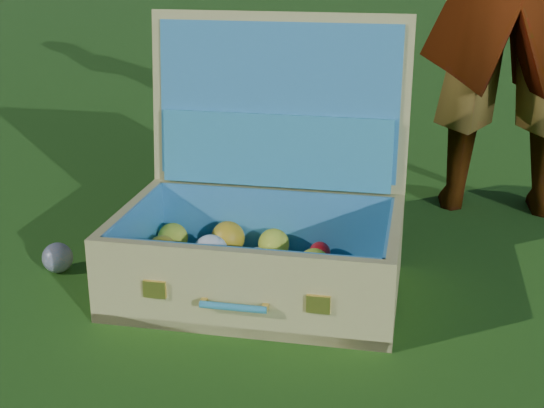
% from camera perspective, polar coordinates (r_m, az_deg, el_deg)
% --- Properties ---
extents(ground, '(60.00, 60.00, 0.00)m').
position_cam_1_polar(ground, '(1.72, 0.97, -9.43)').
color(ground, '#215114').
rests_on(ground, ground).
extents(stray_ball, '(0.08, 0.08, 0.08)m').
position_cam_1_polar(stray_ball, '(2.06, -15.85, -3.91)').
color(stray_ball, teal).
rests_on(stray_ball, ground).
extents(suitcase, '(0.77, 0.66, 0.66)m').
position_cam_1_polar(suitcase, '(1.90, -0.72, -0.49)').
color(suitcase, tan).
rests_on(suitcase, ground).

